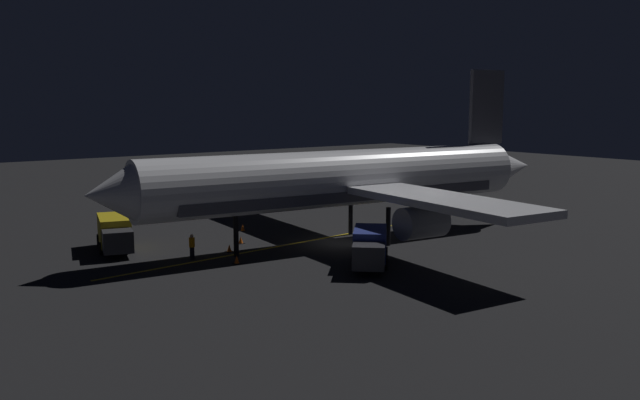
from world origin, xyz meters
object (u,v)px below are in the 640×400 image
object	(u,v)px
traffic_cone_under_wing	(229,248)
catering_truck	(370,248)
baggage_truck	(115,234)
ground_crew_worker	(192,247)
traffic_cone_near_right	(241,240)
traffic_cone_far	(237,260)
traffic_cone_near_left	(243,228)
airliner	(348,180)

from	to	relation	value
traffic_cone_under_wing	catering_truck	bearing A→B (deg)	-151.44
baggage_truck	ground_crew_worker	bearing A→B (deg)	-150.63
ground_crew_worker	traffic_cone_near_right	distance (m)	5.89
baggage_truck	ground_crew_worker	size ratio (longest dim) A/B	3.77
traffic_cone_near_right	traffic_cone_far	world-z (taller)	same
catering_truck	ground_crew_worker	bearing A→B (deg)	42.91
traffic_cone_near_left	traffic_cone_near_right	bearing A→B (deg)	147.52
baggage_truck	traffic_cone_near_left	distance (m)	11.33
traffic_cone_far	ground_crew_worker	bearing A→B (deg)	31.06
traffic_cone_near_right	traffic_cone_under_wing	bearing A→B (deg)	133.07
baggage_truck	ground_crew_worker	world-z (taller)	baggage_truck
baggage_truck	catering_truck	bearing A→B (deg)	-141.83
baggage_truck	traffic_cone_near_left	size ratio (longest dim) A/B	11.91
ground_crew_worker	traffic_cone_under_wing	world-z (taller)	ground_crew_worker
traffic_cone_near_left	traffic_cone_under_wing	bearing A→B (deg)	142.24
catering_truck	traffic_cone_near_left	xyz separation A→B (m)	(15.65, 0.26, -0.99)
baggage_truck	traffic_cone_near_right	xyz separation A→B (m)	(-3.25, -8.52, -1.01)
traffic_cone_near_left	traffic_cone_near_right	distance (m)	5.06
traffic_cone_near_right	baggage_truck	bearing A→B (deg)	69.15
traffic_cone_under_wing	traffic_cone_far	xyz separation A→B (m)	(-3.43, 1.39, 0.00)
baggage_truck	catering_truck	world-z (taller)	baggage_truck
ground_crew_worker	traffic_cone_near_right	bearing A→B (deg)	-64.96
traffic_cone_near_right	traffic_cone_far	xyz separation A→B (m)	(-5.43, 3.53, 0.00)
traffic_cone_near_left	traffic_cone_under_wing	size ratio (longest dim) A/B	1.00
ground_crew_worker	baggage_truck	bearing A→B (deg)	29.37
catering_truck	ground_crew_worker	world-z (taller)	catering_truck
traffic_cone_near_right	traffic_cone_under_wing	size ratio (longest dim) A/B	1.00
baggage_truck	traffic_cone_far	distance (m)	10.06
ground_crew_worker	traffic_cone_near_left	xyz separation A→B (m)	(6.74, -8.02, -0.64)
catering_truck	traffic_cone_far	xyz separation A→B (m)	(5.96, 6.50, -0.99)
catering_truck	ground_crew_worker	distance (m)	12.16
traffic_cone_near_right	catering_truck	bearing A→B (deg)	-165.35
baggage_truck	traffic_cone_near_right	size ratio (longest dim) A/B	11.91
baggage_truck	traffic_cone_far	world-z (taller)	baggage_truck
airliner	catering_truck	distance (m)	8.55
catering_truck	traffic_cone_near_right	xyz separation A→B (m)	(11.38, 2.98, -0.99)
baggage_truck	airliner	bearing A→B (deg)	-117.16
traffic_cone_near_left	ground_crew_worker	bearing A→B (deg)	130.06
catering_truck	ground_crew_worker	xyz separation A→B (m)	(8.91, 8.28, -0.35)
catering_truck	traffic_cone_under_wing	xyz separation A→B (m)	(9.39, 5.11, -0.99)
baggage_truck	catering_truck	distance (m)	18.61
traffic_cone_near_left	traffic_cone_far	world-z (taller)	same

